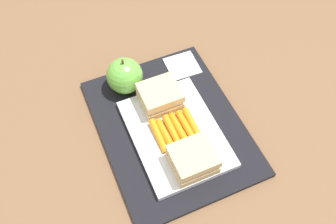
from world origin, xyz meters
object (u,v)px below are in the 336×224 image
Objects in this scene: carrot_sticks_bundle at (176,130)px; paper_napkin at (182,66)px; sandwich_half_left at (193,159)px; apple at (125,76)px; food_tray at (175,133)px; sandwich_half_right at (160,96)px.

paper_napkin is (0.16, -0.09, -0.02)m from carrot_sticks_bundle.
apple is (0.23, 0.05, 0.01)m from sandwich_half_left.
sandwich_half_left is at bearing 179.74° from carrot_sticks_bundle.
apple is (0.15, 0.05, 0.02)m from carrot_sticks_bundle.
carrot_sticks_bundle is at bearing 151.02° from paper_napkin.
carrot_sticks_bundle is (0.00, -0.00, 0.01)m from food_tray.
paper_napkin is at bearing -47.33° from sandwich_half_right.
sandwich_half_right reaches higher than carrot_sticks_bundle.
sandwich_half_right is 0.92× the size of carrot_sticks_bundle.
paper_napkin is (0.01, -0.14, -0.04)m from apple.
sandwich_half_left is 0.08m from carrot_sticks_bundle.
carrot_sticks_bundle is 1.24× the size of paper_napkin.
sandwich_half_right is (0.16, 0.00, 0.00)m from sandwich_half_left.
food_tray is at bearing 92.34° from carrot_sticks_bundle.
sandwich_half_left is at bearing 159.50° from paper_napkin.
apple is at bearing 32.75° from sandwich_half_right.
apple reaches higher than carrot_sticks_bundle.
sandwich_half_right is at bearing 0.26° from carrot_sticks_bundle.
apple is at bearing 17.78° from carrot_sticks_bundle.
sandwich_half_left is 0.26m from paper_napkin.
sandwich_half_right is 0.13m from paper_napkin.
sandwich_half_left is at bearing -168.06° from apple.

